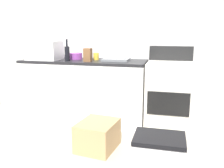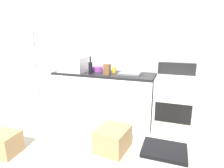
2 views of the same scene
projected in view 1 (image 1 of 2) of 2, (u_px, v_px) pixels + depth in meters
ground_plane at (20, 155)px, 2.63m from camera, size 6.00×6.00×0.00m
wall_back at (73, 32)px, 3.82m from camera, size 5.00×0.10×2.60m
kitchen_counter at (84, 90)px, 3.60m from camera, size 1.80×0.60×0.90m
stove_oven at (169, 94)px, 3.31m from camera, size 0.60×0.61×1.10m
microwave at (44, 50)px, 3.52m from camera, size 0.46×0.34×0.27m
sink_basin at (116, 60)px, 3.42m from camera, size 0.36×0.32×0.03m
wine_bottle at (67, 53)px, 3.37m from camera, size 0.07×0.07×0.30m
coffee_mug at (96, 56)px, 3.51m from camera, size 0.08×0.08×0.10m
knife_block at (88, 55)px, 3.31m from camera, size 0.10×0.10×0.18m
mixing_bowl at (76, 56)px, 3.59m from camera, size 0.19×0.19×0.09m
cardboard_box_large at (98, 135)px, 2.74m from camera, size 0.45×0.51×0.32m
storage_bin at (159, 155)px, 2.23m from camera, size 0.46×0.36×0.38m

